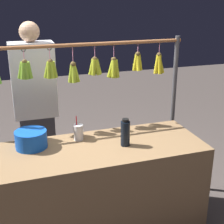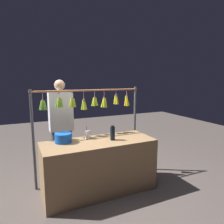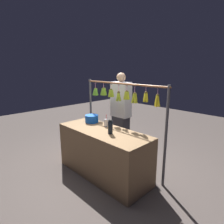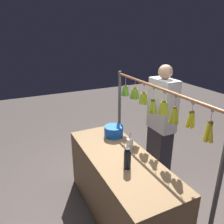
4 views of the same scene
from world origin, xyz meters
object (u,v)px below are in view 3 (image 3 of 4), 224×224
(water_bottle, at_px, (110,127))
(drink_cup, at_px, (106,123))
(blue_bucket, at_px, (92,119))
(vendor_person, at_px, (121,115))

(water_bottle, height_order, drink_cup, water_bottle)
(water_bottle, relative_size, blue_bucket, 0.91)
(blue_bucket, relative_size, drink_cup, 1.20)
(blue_bucket, bearing_deg, water_bottle, 164.52)
(water_bottle, height_order, blue_bucket, water_bottle)
(blue_bucket, relative_size, vendor_person, 0.14)
(water_bottle, xyz_separation_m, drink_cup, (0.34, -0.23, -0.04))
(blue_bucket, xyz_separation_m, drink_cup, (-0.40, -0.02, -0.00))
(water_bottle, bearing_deg, drink_cup, -33.72)
(drink_cup, bearing_deg, vendor_person, -67.55)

